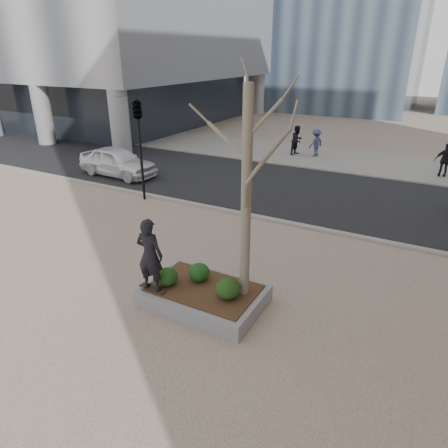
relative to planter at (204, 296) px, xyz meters
The scene contains 16 objects.
ground 1.02m from the planter, behind, with size 120.00×120.00×0.00m, color tan.
street 10.05m from the planter, 95.71° to the left, with size 60.00×8.00×0.02m, color black.
far_sidewalk 17.03m from the planter, 93.37° to the left, with size 60.00×6.00×0.02m, color gray.
planter is the anchor object (origin of this frame).
planter_mulch 0.25m from the planter, ahead, with size 2.70×1.70×0.04m, color #382314.
sycamore_tree 3.71m from the planter, 16.70° to the left, with size 2.80×2.80×6.60m, color gray, non-canonical shape.
shrub_left 1.08m from the planter, 160.00° to the right, with size 0.55×0.55×0.47m, color #133E13.
shrub_middle 0.63m from the planter, 140.11° to the left, with size 0.56×0.56×0.48m, color #123912.
shrub_right 0.93m from the planter, ahead, with size 0.61×0.61×0.52m, color #173310.
skateboard 1.33m from the planter, 147.38° to the right, with size 0.78×0.20×0.07m, color black, non-canonical shape.
skateboarder 1.81m from the planter, 147.38° to the right, with size 0.70×0.46×1.91m, color black.
police_car 12.74m from the planter, 141.97° to the left, with size 1.77×4.40×1.50m, color white.
pedestrian_a 17.20m from the planter, 101.22° to the left, with size 0.87×0.68×1.80m, color black.
pedestrian_b 17.11m from the planter, 97.26° to the left, with size 1.08×0.62×1.67m, color #3B3F6A.
pedestrian_c 16.60m from the planter, 72.34° to the left, with size 1.02×0.42×1.74m, color black.
traffic_light_near 8.82m from the planter, 139.25° to the left, with size 0.60×2.48×4.50m, color black, non-canonical shape.
Camera 1 is at (5.64, -7.44, 6.06)m, focal length 32.00 mm.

